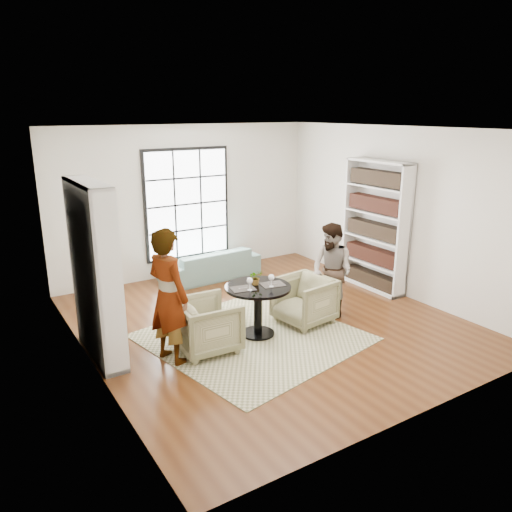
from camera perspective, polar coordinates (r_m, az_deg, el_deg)
ground at (r=8.06m, az=1.43°, el=-7.51°), size 6.00×6.00×0.00m
room_shell at (r=8.08m, az=-0.63°, el=2.00°), size 6.00×6.01×6.00m
rug at (r=7.53m, az=-0.34°, el=-9.25°), size 3.22×3.22×0.01m
pedestal_table at (r=7.39m, az=0.22°, el=-5.03°), size 0.98×0.98×0.78m
sofa at (r=10.05m, az=-5.28°, el=-0.91°), size 2.02×0.88×0.58m
armchair_left at (r=7.05m, az=-5.60°, el=-7.88°), size 0.87×0.85×0.76m
armchair_right at (r=7.94m, az=5.52°, el=-5.05°), size 0.91×0.89×0.74m
person_left at (r=6.63m, az=-9.99°, el=-4.56°), size 0.63×0.77×1.84m
person_right at (r=8.14m, az=8.67°, el=-1.66°), size 0.69×0.83×1.54m
placemat_left at (r=7.21m, az=-1.52°, el=-3.74°), size 0.38×0.32×0.01m
placemat_right at (r=7.38m, az=1.91°, el=-3.26°), size 0.38×0.32×0.01m
cutlery_left at (r=7.21m, az=-1.52°, el=-3.69°), size 0.18×0.24×0.01m
cutlery_right at (r=7.38m, az=1.91°, el=-3.21°), size 0.18×0.24×0.01m
wine_glass_left at (r=7.10m, az=-0.72°, el=-2.90°), size 0.09×0.09×0.19m
wine_glass_right at (r=7.25m, az=1.78°, el=-2.51°), size 0.09×0.09×0.19m
flower_centerpiece at (r=7.35m, az=-0.04°, el=-2.46°), size 0.22×0.19×0.22m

